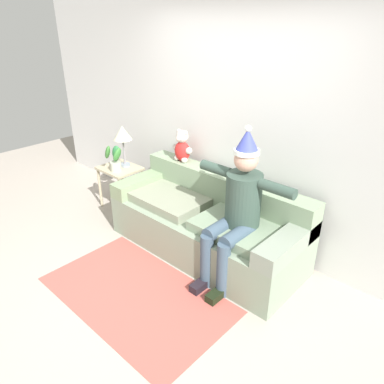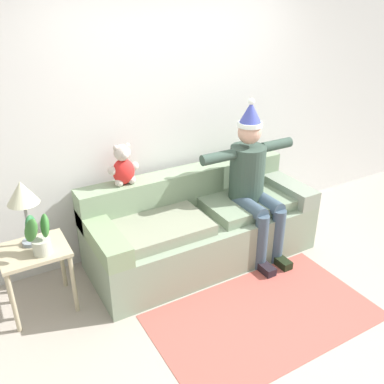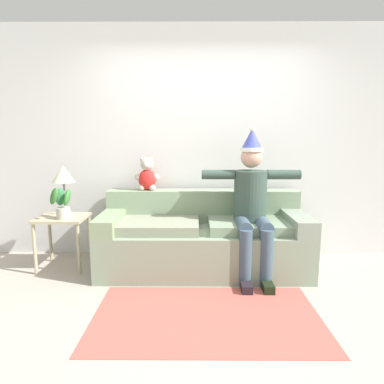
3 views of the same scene
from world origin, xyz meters
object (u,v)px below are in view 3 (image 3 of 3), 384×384
at_px(potted_plant, 62,204).
at_px(table_lamp, 63,176).
at_px(teddy_bear, 147,175).
at_px(couch, 203,238).
at_px(person_seated, 252,201).
at_px(side_table, 63,226).

bearing_deg(potted_plant, table_lamp, 101.81).
xyz_separation_m(teddy_bear, table_lamp, (-0.88, -0.19, 0.01)).
relative_size(couch, person_seated, 1.42).
bearing_deg(side_table, person_seated, -4.41).
bearing_deg(table_lamp, side_table, -94.39).
relative_size(couch, side_table, 3.79).
bearing_deg(person_seated, table_lamp, 173.11).
distance_m(couch, side_table, 1.54).
height_order(teddy_bear, potted_plant, teddy_bear).
bearing_deg(teddy_bear, potted_plant, -156.33).
bearing_deg(couch, table_lamp, 176.90).
height_order(person_seated, table_lamp, person_seated).
relative_size(side_table, potted_plant, 1.62).
relative_size(person_seated, teddy_bear, 4.03).
distance_m(person_seated, side_table, 2.05).
xyz_separation_m(person_seated, side_table, (-2.02, 0.16, -0.31)).
height_order(couch, side_table, couch).
height_order(person_seated, teddy_bear, person_seated).
bearing_deg(teddy_bear, table_lamp, -168.06).
bearing_deg(teddy_bear, couch, -22.91).
xyz_separation_m(couch, potted_plant, (-1.48, -0.10, 0.40)).
xyz_separation_m(table_lamp, potted_plant, (0.04, -0.18, -0.27)).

